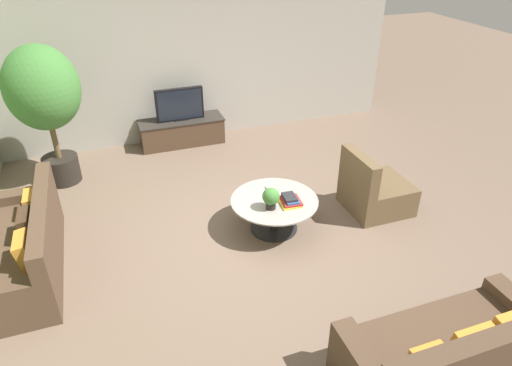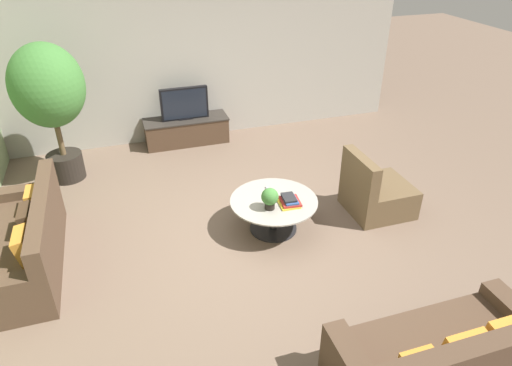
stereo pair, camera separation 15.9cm
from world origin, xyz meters
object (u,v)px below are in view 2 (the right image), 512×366
object	(u,v)px
media_console	(187,130)
coffee_table	(274,209)
television	(184,104)
potted_palm_tall	(49,93)
potted_plant_tabletop	(270,198)
couch_by_wall	(23,245)
armchair_wicker	(375,194)
couch_near_entry	(445,361)

from	to	relation	value
media_console	coffee_table	size ratio (longest dim) A/B	1.32
television	potted_palm_tall	xyz separation A→B (m)	(-1.96, -0.68, 0.63)
media_console	potted_plant_tabletop	distance (m)	3.11
media_console	potted_palm_tall	world-z (taller)	potted_palm_tall
couch_by_wall	armchair_wicker	size ratio (longest dim) A/B	2.28
media_console	couch_near_entry	world-z (taller)	couch_near_entry
couch_by_wall	potted_palm_tall	bearing A→B (deg)	169.44
television	couch_by_wall	distance (m)	3.59
couch_near_entry	media_console	bearing A→B (deg)	-77.98
armchair_wicker	potted_plant_tabletop	xyz separation A→B (m)	(-1.55, -0.14, 0.32)
television	armchair_wicker	distance (m)	3.57
couch_near_entry	potted_plant_tabletop	distance (m)	2.50
potted_plant_tabletop	armchair_wicker	bearing A→B (deg)	5.09
coffee_table	armchair_wicker	xyz separation A→B (m)	(1.43, -0.02, -0.04)
television	potted_palm_tall	size ratio (longest dim) A/B	0.39
potted_plant_tabletop	television	bearing A→B (deg)	98.56
television	potted_plant_tabletop	xyz separation A→B (m)	(0.46, -3.06, -0.13)
potted_palm_tall	potted_plant_tabletop	world-z (taller)	potted_palm_tall
potted_palm_tall	potted_plant_tabletop	bearing A→B (deg)	-44.43
media_console	couch_near_entry	distance (m)	5.57
television	couch_near_entry	bearing A→B (deg)	-77.97
coffee_table	potted_palm_tall	distance (m)	3.52
coffee_table	television	bearing A→B (deg)	101.19
potted_plant_tabletop	couch_by_wall	bearing A→B (deg)	172.63
potted_plant_tabletop	coffee_table	bearing A→B (deg)	55.12
couch_near_entry	armchair_wicker	distance (m)	2.66
coffee_table	armchair_wicker	world-z (taller)	armchair_wicker
armchair_wicker	potted_plant_tabletop	size ratio (longest dim) A/B	3.16
media_console	television	size ratio (longest dim) A/B	1.79
coffee_table	potted_plant_tabletop	size ratio (longest dim) A/B	4.00
media_console	potted_palm_tall	bearing A→B (deg)	-160.75
couch_by_wall	potted_palm_tall	distance (m)	2.31
potted_palm_tall	television	bearing A→B (deg)	19.21
armchair_wicker	media_console	bearing A→B (deg)	34.47
television	armchair_wicker	world-z (taller)	television
television	couch_near_entry	size ratio (longest dim) A/B	0.44
couch_by_wall	coffee_table	bearing A→B (deg)	86.07
coffee_table	potted_plant_tabletop	xyz separation A→B (m)	(-0.11, -0.16, 0.28)
coffee_table	couch_by_wall	xyz separation A→B (m)	(-2.91, 0.20, -0.02)
television	armchair_wicker	bearing A→B (deg)	-55.51
media_console	armchair_wicker	world-z (taller)	armchair_wicker
coffee_table	couch_near_entry	bearing A→B (deg)	-77.03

